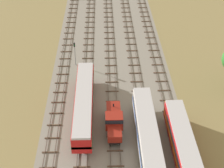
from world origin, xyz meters
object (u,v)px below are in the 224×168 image
object	(u,v)px
passenger_coach_centre_near	(149,141)
shunter_loco_centre_left_mid	(114,120)
diesel_railcar_left_midfar	(84,102)
diesel_railcar_centre_right_nearest	(186,153)
signal_post_nearest	(75,51)

from	to	relation	value
passenger_coach_centre_near	shunter_loco_centre_left_mid	bearing A→B (deg)	132.14
diesel_railcar_left_midfar	shunter_loco_centre_left_mid	bearing A→B (deg)	-39.62
diesel_railcar_centre_right_nearest	diesel_railcar_left_midfar	size ratio (longest dim) A/B	1.00
diesel_railcar_left_midfar	signal_post_nearest	world-z (taller)	signal_post_nearest
shunter_loco_centre_left_mid	signal_post_nearest	world-z (taller)	signal_post_nearest
signal_post_nearest	diesel_railcar_left_midfar	bearing A→B (deg)	-81.50
passenger_coach_centre_near	diesel_railcar_left_midfar	world-z (taller)	same
diesel_railcar_left_midfar	diesel_railcar_centre_right_nearest	bearing A→B (deg)	-39.34
passenger_coach_centre_near	shunter_loco_centre_left_mid	distance (m)	7.12
shunter_loco_centre_left_mid	diesel_railcar_left_midfar	size ratio (longest dim) A/B	0.41
passenger_coach_centre_near	diesel_railcar_centre_right_nearest	bearing A→B (deg)	-27.76
diesel_railcar_centre_right_nearest	signal_post_nearest	bearing A→B (deg)	121.09
diesel_railcar_left_midfar	signal_post_nearest	distance (m)	16.12
diesel_railcar_centre_right_nearest	diesel_railcar_left_midfar	bearing A→B (deg)	140.66
passenger_coach_centre_near	shunter_loco_centre_left_mid	world-z (taller)	passenger_coach_centre_near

